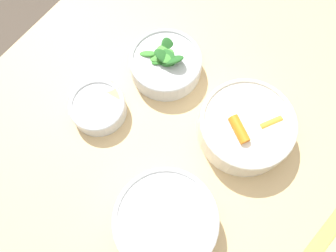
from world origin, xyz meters
TOP-DOWN VIEW (x-y plane):
  - ground_plane at (0.00, 0.00)m, footprint 10.00×10.00m
  - dining_table at (0.00, 0.00)m, footprint 1.35×0.90m
  - bowl_carrots at (-0.04, 0.12)m, footprint 0.20×0.20m
  - bowl_greens at (-0.06, -0.11)m, footprint 0.16×0.16m
  - bowl_beans_hotdog at (0.21, 0.10)m, footprint 0.20×0.20m
  - bowl_cookies at (0.11, -0.17)m, footprint 0.12×0.12m

SIDE VIEW (x-z plane):
  - ground_plane at x=0.00m, z-range 0.00..0.00m
  - dining_table at x=0.00m, z-range 0.27..1.01m
  - bowl_cookies at x=0.11m, z-range 0.74..0.78m
  - bowl_greens at x=-0.06m, z-range 0.73..0.81m
  - bowl_beans_hotdog at x=0.21m, z-range 0.74..0.80m
  - bowl_carrots at x=-0.04m, z-range 0.74..0.81m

